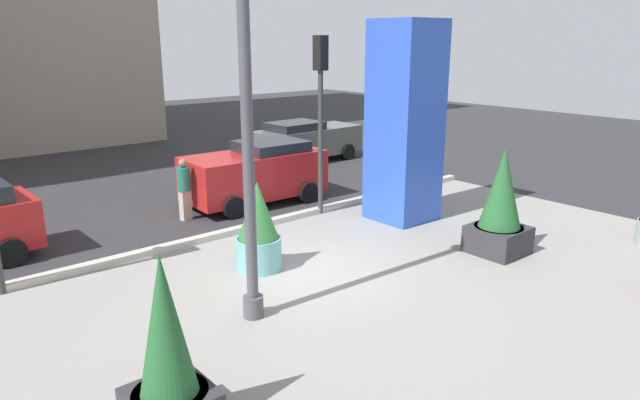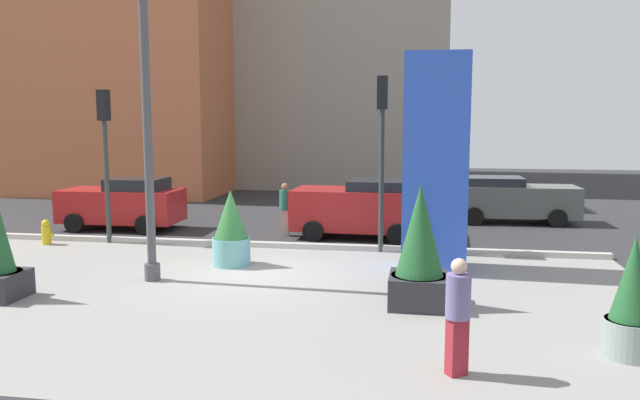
% 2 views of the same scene
% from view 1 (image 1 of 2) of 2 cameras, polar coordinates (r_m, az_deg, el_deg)
% --- Properties ---
extents(ground_plane, '(60.00, 60.00, 0.00)m').
position_cam_1_polar(ground_plane, '(15.42, -10.42, -2.56)').
color(ground_plane, '#2D2D30').
extents(plaza_pavement, '(18.00, 10.00, 0.02)m').
position_cam_1_polar(plaza_pavement, '(10.98, 5.88, -10.12)').
color(plaza_pavement, gray).
rests_on(plaza_pavement, ground_plane).
extents(curb_strip, '(18.00, 0.24, 0.16)m').
position_cam_1_polar(curb_strip, '(14.67, -8.70, -3.10)').
color(curb_strip, '#B7B2A8').
rests_on(curb_strip, ground_plane).
extents(lamp_post, '(0.44, 0.44, 6.59)m').
position_cam_1_polar(lamp_post, '(9.47, -7.21, 6.11)').
color(lamp_post, '#4C4C51').
rests_on(lamp_post, ground_plane).
extents(art_pillar_blue, '(1.53, 1.53, 5.26)m').
position_cam_1_polar(art_pillar_blue, '(15.43, 8.41, 7.58)').
color(art_pillar_blue, blue).
rests_on(art_pillar_blue, ground_plane).
extents(potted_plant_near_right, '(0.97, 0.97, 1.93)m').
position_cam_1_polar(potted_plant_near_right, '(12.18, -6.16, -2.87)').
color(potted_plant_near_right, '#6BB2B2').
rests_on(potted_plant_near_right, ground_plane).
extents(potted_plant_curbside, '(1.00, 1.00, 2.39)m').
position_cam_1_polar(potted_plant_curbside, '(7.48, -14.91, -15.04)').
color(potted_plant_curbside, '#2D2D33').
rests_on(potted_plant_curbside, ground_plane).
extents(potted_plant_mid_plaza, '(1.17, 1.17, 2.45)m').
position_cam_1_polar(potted_plant_mid_plaza, '(13.61, 17.48, -0.64)').
color(potted_plant_mid_plaza, '#2D2D33').
rests_on(potted_plant_mid_plaza, ground_plane).
extents(traffic_light_corner, '(0.28, 0.42, 4.86)m').
position_cam_1_polar(traffic_light_corner, '(15.61, 0.04, 10.21)').
color(traffic_light_corner, '#333833').
rests_on(traffic_light_corner, ground_plane).
extents(car_far_lane, '(4.19, 2.22, 1.83)m').
position_cam_1_polar(car_far_lane, '(17.15, -6.39, 2.74)').
color(car_far_lane, red).
rests_on(car_far_lane, ground_plane).
extents(car_intersection, '(4.52, 2.01, 1.64)m').
position_cam_1_polar(car_intersection, '(23.03, -1.32, 5.94)').
color(car_intersection, '#565B56').
rests_on(car_intersection, ground_plane).
extents(pedestrian_by_curb, '(0.41, 0.41, 1.69)m').
position_cam_1_polar(pedestrian_by_curb, '(15.87, -13.34, 1.33)').
color(pedestrian_by_curb, '#B2AD9E').
rests_on(pedestrian_by_curb, ground_plane).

